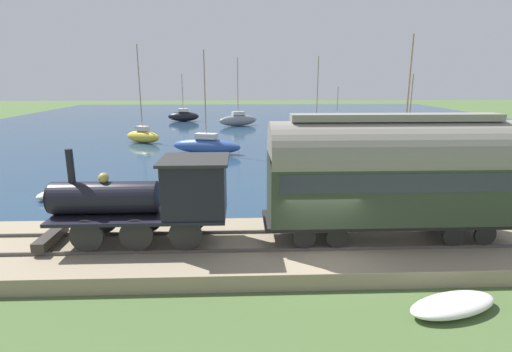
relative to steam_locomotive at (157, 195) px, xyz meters
The scene contains 16 objects.
ground_plane 6.17m from the steam_locomotive, 98.38° to the right, with size 200.00×200.00×0.00m, color #476033.
harbor_water 43.27m from the steam_locomotive, ahead, with size 80.00×80.00×0.01m.
rail_embankment 6.01m from the steam_locomotive, 90.00° to the right, with size 5.08×56.00×0.68m.
steam_locomotive is the anchor object (origin of this frame).
passenger_coach 8.30m from the steam_locomotive, 90.00° to the right, with size 2.33×9.05×4.50m.
sailboat_gray 40.01m from the steam_locomotive, ahead, with size 3.25×5.40×8.77m.
sailboat_brown 31.45m from the steam_locomotive, 20.82° to the right, with size 2.27×5.63×8.49m.
sailboat_teal 24.04m from the steam_locomotive, 42.80° to the right, with size 3.21×4.50×6.60m.
sailboat_black 46.37m from the steam_locomotive, ahead, with size 1.84×4.53×6.75m.
sailboat_blue 20.28m from the steam_locomotive, ahead, with size 3.03×6.20×8.52m.
sailboat_yellow 27.20m from the steam_locomotive, 14.35° to the left, with size 2.98×4.07×9.39m.
sailboat_navy 14.71m from the steam_locomotive, 55.77° to the right, with size 2.16×5.12×8.59m.
sailboat_white 44.29m from the steam_locomotive, 21.55° to the right, with size 3.90×6.42×5.05m.
rowboat_far_out 10.74m from the steam_locomotive, 43.53° to the left, with size 2.05×1.78×0.47m.
rowboat_off_pier 20.33m from the steam_locomotive, 51.68° to the right, with size 1.34×2.21×0.44m.
beached_dinghy 9.85m from the steam_locomotive, 113.37° to the right, with size 1.88×3.00×0.44m.
Camera 1 is at (-12.68, 2.70, 6.41)m, focal length 28.00 mm.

